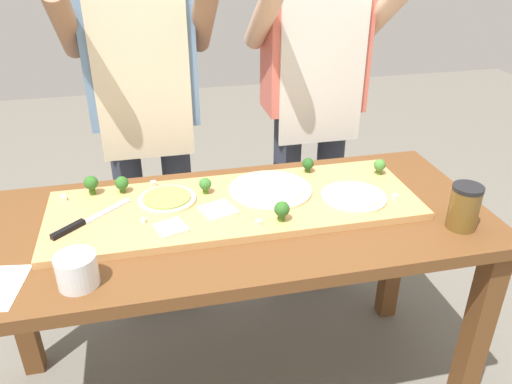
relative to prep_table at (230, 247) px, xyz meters
The scene contains 23 objects.
prep_table is the anchor object (origin of this frame).
cutting_board 0.14m from the prep_table, 61.23° to the left, with size 1.17×0.41×0.02m, color tan.
chefs_knife 0.46m from the prep_table, behind, with size 0.22×0.21×0.02m.
pizza_whole_white_garlic 0.23m from the prep_table, 32.47° to the left, with size 0.28×0.28×0.02m.
pizza_whole_pesto_green 0.26m from the prep_table, 149.63° to the left, with size 0.19×0.19×0.02m.
pizza_whole_cheese_artichoke 0.43m from the prep_table, ahead, with size 0.21×0.21×0.02m.
pizza_slice_far_left 0.15m from the prep_table, behind, with size 0.10×0.10×0.01m, color silver.
pizza_slice_far_right 0.24m from the prep_table, 159.28° to the right, with size 0.08×0.08×0.01m, color silver.
broccoli_floret_center_left 0.22m from the prep_table, 112.86° to the left, with size 0.04×0.04×0.05m.
broccoli_floret_front_left 0.24m from the prep_table, 31.99° to the right, with size 0.05×0.05×0.06m.
broccoli_floret_center_right 0.60m from the prep_table, 13.97° to the left, with size 0.04×0.04×0.06m.
broccoli_floret_back_right 0.50m from the prep_table, 153.61° to the left, with size 0.05×0.05×0.07m.
broccoli_floret_front_mid 0.41m from the prep_table, 148.25° to the left, with size 0.04×0.04×0.06m.
broccoli_floret_back_left 0.42m from the prep_table, 33.19° to the left, with size 0.04×0.04×0.05m.
cheese_crumble_a 0.56m from the prep_table, 160.05° to the left, with size 0.02×0.02×0.02m, color white.
cheese_crumble_b 0.30m from the prep_table, behind, with size 0.01×0.01×0.01m, color white.
cheese_crumble_c 0.19m from the prep_table, 55.67° to the right, with size 0.02×0.02×0.02m, color silver.
cheese_crumble_d 0.56m from the prep_table, ahead, with size 0.02×0.02×0.02m, color white.
cheese_crumble_e 0.34m from the prep_table, 135.02° to the left, with size 0.02×0.02×0.02m, color silver.
flour_cup 0.52m from the prep_table, 150.96° to the right, with size 0.10×0.10×0.09m.
sauce_jar 0.72m from the prep_table, 17.33° to the right, with size 0.09×0.09×0.14m.
cook_left 0.71m from the prep_table, 110.68° to the left, with size 0.54×0.39×1.67m.
cook_right 0.82m from the prep_table, 51.90° to the left, with size 0.54×0.39×1.67m.
Camera 1 is at (-0.22, -1.34, 1.59)m, focal length 35.68 mm.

